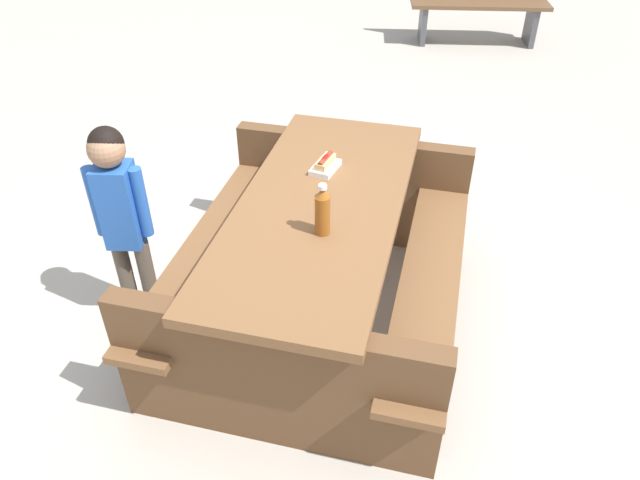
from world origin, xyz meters
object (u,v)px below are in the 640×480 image
soda_bottle (322,211)px  child_in_coat (120,206)px  picnic_table (320,253)px  park_bench_near (479,0)px  hotdog_tray (325,165)px

soda_bottle → child_in_coat: (0.24, 0.97, -0.14)m
picnic_table → soda_bottle: (-0.24, -0.01, 0.42)m
park_bench_near → child_in_coat: bearing=149.3°
park_bench_near → hotdog_tray: bearing=158.0°
hotdog_tray → park_bench_near: 4.57m
soda_bottle → child_in_coat: bearing=75.9°
soda_bottle → hotdog_tray: bearing=-1.3°
soda_bottle → park_bench_near: soda_bottle is taller
park_bench_near → soda_bottle: bearing=160.2°
picnic_table → hotdog_tray: size_ratio=9.95×
child_in_coat → soda_bottle: bearing=-104.1°
picnic_table → child_in_coat: (-0.00, 0.96, 0.28)m
hotdog_tray → park_bench_near: (4.23, -1.71, -0.33)m
picnic_table → hotdog_tray: 0.45m
soda_bottle → hotdog_tray: (0.54, -0.01, -0.08)m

